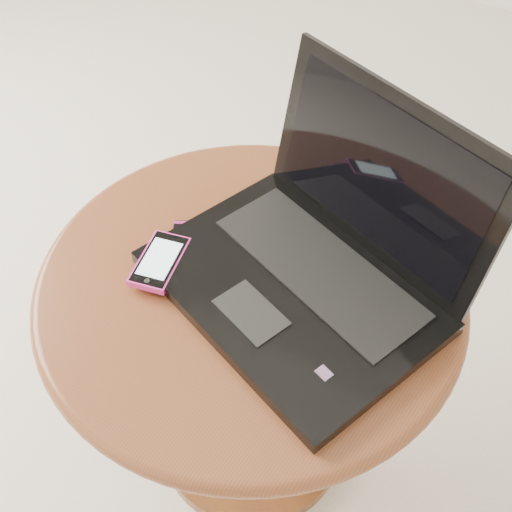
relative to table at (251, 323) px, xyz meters
The scene contains 4 objects.
table is the anchor object (origin of this frame).
laptop 0.18m from the table, 34.84° to the left, with size 0.46×0.41×0.25m.
phone_black 0.15m from the table, behind, with size 0.11×0.12×0.01m.
phone_pink 0.18m from the table, 153.98° to the right, with size 0.08×0.12×0.01m.
Camera 1 is at (0.35, -0.43, 1.23)m, focal length 46.73 mm.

